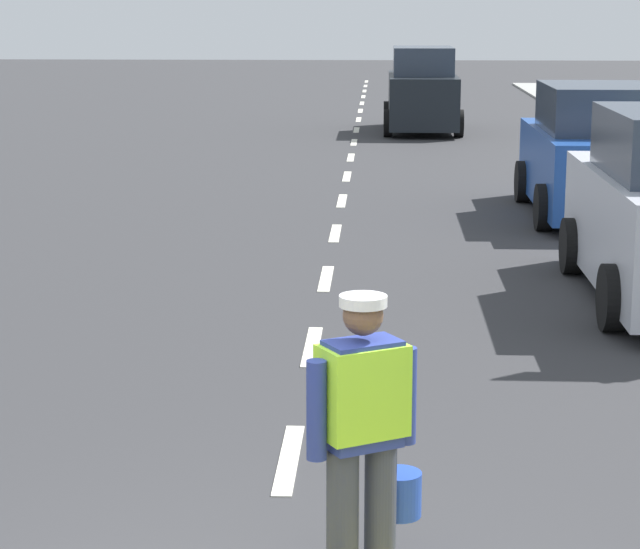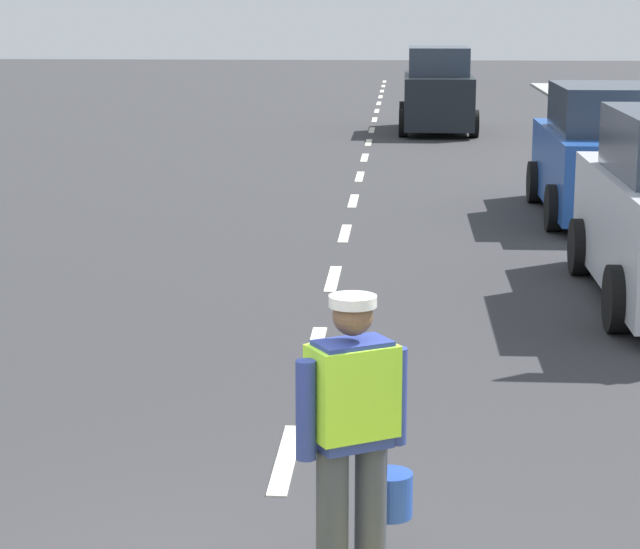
# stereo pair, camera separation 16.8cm
# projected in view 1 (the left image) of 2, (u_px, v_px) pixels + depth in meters

# --- Properties ---
(ground_plane) EXTENTS (96.00, 96.00, 0.00)m
(ground_plane) POSITION_uv_depth(u_px,v_px,m) (351.00, 156.00, 26.75)
(ground_plane) COLOR #333335
(lane_center_line) EXTENTS (0.14, 46.40, 0.01)m
(lane_center_line) POSITION_uv_depth(u_px,v_px,m) (355.00, 136.00, 30.85)
(lane_center_line) COLOR silver
(lane_center_line) RESTS_ON ground
(road_worker) EXTENTS (0.64, 0.60, 1.67)m
(road_worker) POSITION_uv_depth(u_px,v_px,m) (365.00, 426.00, 6.79)
(road_worker) COLOR #383D4C
(road_worker) RESTS_ON ground
(car_parked_far) EXTENTS (2.09, 4.33, 2.02)m
(car_parked_far) POSITION_uv_depth(u_px,v_px,m) (596.00, 155.00, 18.97)
(car_parked_far) COLOR #1E4799
(car_parked_far) RESTS_ON ground
(car_outgoing_far) EXTENTS (1.96, 4.19, 2.15)m
(car_outgoing_far) POSITION_uv_depth(u_px,v_px,m) (422.00, 93.00, 31.69)
(car_outgoing_far) COLOR black
(car_outgoing_far) RESTS_ON ground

